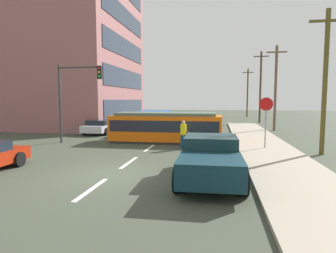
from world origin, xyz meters
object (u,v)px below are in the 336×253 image
city_bus (153,121)px  stop_sign (266,112)px  parked_sedan_mid (101,126)px  utility_pole_near (325,80)px  utility_pole_mid (276,87)px  utility_pole_distant (248,92)px  pedestrian_crossing (184,133)px  pickup_truck_parked (211,158)px  utility_pole_far (260,86)px  streetcar_tram (166,127)px  traffic_light_mast (76,88)px

city_bus → stop_sign: 10.95m
parked_sedan_mid → utility_pole_near: bearing=-24.6°
utility_pole_mid → utility_pole_distant: utility_pole_distant is taller
pedestrian_crossing → pickup_truck_parked: pedestrian_crossing is taller
pedestrian_crossing → stop_sign: size_ratio=0.58×
pickup_truck_parked → utility_pole_far: 27.73m
city_bus → pedestrian_crossing: 8.33m
pickup_truck_parked → utility_pole_mid: utility_pole_mid is taller
pedestrian_crossing → stop_sign: stop_sign is taller
utility_pole_near → pickup_truck_parked: bearing=-134.1°
streetcar_tram → pickup_truck_parked: size_ratio=1.48×
parked_sedan_mid → pedestrian_crossing: bearing=-39.5°
city_bus → parked_sedan_mid: (-4.28, -1.07, -0.45)m
utility_pole_far → utility_pole_distant: 12.41m
utility_pole_near → pedestrian_crossing: bearing=176.2°
stop_sign → utility_pole_near: (2.73, -0.87, 1.72)m
parked_sedan_mid → utility_pole_far: (14.97, 14.13, 3.95)m
utility_pole_far → utility_pole_distant: bearing=91.4°
city_bus → pedestrian_crossing: size_ratio=3.12×
pickup_truck_parked → parked_sedan_mid: size_ratio=1.17×
pedestrian_crossing → traffic_light_mast: traffic_light_mast is taller
city_bus → traffic_light_mast: (-3.67, -6.50, 2.57)m
streetcar_tram → utility_pole_near: (8.87, -3.00, 2.87)m
traffic_light_mast → utility_pole_far: size_ratio=0.59×
utility_pole_mid → traffic_light_mast: bearing=-144.3°
stop_sign → city_bus: bearing=138.8°
stop_sign → utility_pole_far: utility_pole_far is taller
pickup_truck_parked → utility_pole_mid: 18.88m
pickup_truck_parked → utility_pole_distant: (5.11, 39.34, 3.37)m
streetcar_tram → utility_pole_distant: (8.32, 30.49, 3.12)m
pickup_truck_parked → city_bus: bearing=110.8°
utility_pole_distant → pedestrian_crossing: bearing=-101.7°
streetcar_tram → parked_sedan_mid: (-6.34, 3.96, -0.42)m
pickup_truck_parked → streetcar_tram: bearing=109.9°
stop_sign → utility_pole_far: (2.49, 20.22, 2.38)m
streetcar_tram → pickup_truck_parked: bearing=-70.1°
parked_sedan_mid → traffic_light_mast: 6.23m
city_bus → utility_pole_mid: size_ratio=0.67×
city_bus → pickup_truck_parked: city_bus is taller
stop_sign → utility_pole_mid: size_ratio=0.37×
pedestrian_crossing → utility_pole_near: (7.39, -0.50, 2.97)m
city_bus → pedestrian_crossing: city_bus is taller
streetcar_tram → utility_pole_mid: 12.82m
streetcar_tram → traffic_light_mast: bearing=-165.7°
streetcar_tram → utility_pole_near: bearing=-18.7°
pickup_truck_parked → utility_pole_distant: bearing=82.6°
city_bus → utility_pole_far: (10.69, 13.05, 3.50)m
traffic_light_mast → utility_pole_near: 14.70m
traffic_light_mast → streetcar_tram: bearing=14.3°
utility_pole_mid → streetcar_tram: bearing=-134.3°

